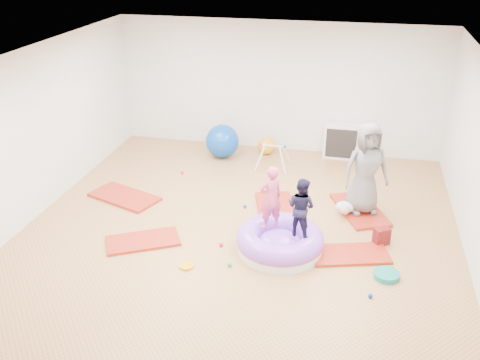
# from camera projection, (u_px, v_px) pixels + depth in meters

# --- Properties ---
(room) EXTENTS (7.01, 8.01, 2.81)m
(room) POSITION_uv_depth(u_px,v_px,m) (235.00, 158.00, 7.92)
(room) COLOR #A06238
(room) RESTS_ON ground
(gym_mat_front_left) EXTENTS (1.26, 1.04, 0.05)m
(gym_mat_front_left) POSITION_uv_depth(u_px,v_px,m) (143.00, 241.00, 8.42)
(gym_mat_front_left) COLOR #A82920
(gym_mat_front_left) RESTS_ON ground
(gym_mat_mid_left) EXTENTS (1.42, 1.05, 0.05)m
(gym_mat_mid_left) POSITION_uv_depth(u_px,v_px,m) (124.00, 197.00, 9.79)
(gym_mat_mid_left) COLOR #A82920
(gym_mat_mid_left) RESTS_ON ground
(gym_mat_center_back) EXTENTS (0.97, 1.40, 0.05)m
(gym_mat_center_back) POSITION_uv_depth(u_px,v_px,m) (276.00, 209.00, 9.36)
(gym_mat_center_back) COLOR #A82920
(gym_mat_center_back) RESTS_ON ground
(gym_mat_right) EXTENTS (1.26, 0.88, 0.05)m
(gym_mat_right) POSITION_uv_depth(u_px,v_px,m) (350.00, 254.00, 8.07)
(gym_mat_right) COLOR #A82920
(gym_mat_right) RESTS_ON ground
(gym_mat_rear_right) EXTENTS (1.12, 1.44, 0.05)m
(gym_mat_rear_right) POSITION_uv_depth(u_px,v_px,m) (360.00, 210.00, 9.34)
(gym_mat_rear_right) COLOR #A82920
(gym_mat_rear_right) RESTS_ON ground
(inflatable_cushion) EXTENTS (1.34, 1.34, 0.42)m
(inflatable_cushion) POSITION_uv_depth(u_px,v_px,m) (280.00, 241.00, 8.14)
(inflatable_cushion) COLOR white
(inflatable_cushion) RESTS_ON ground
(child_pink) EXTENTS (0.44, 0.42, 1.02)m
(child_pink) POSITION_uv_depth(u_px,v_px,m) (271.00, 195.00, 7.94)
(child_pink) COLOR #CA4470
(child_pink) RESTS_ON inflatable_cushion
(child_navy) EXTENTS (0.55, 0.51, 0.92)m
(child_navy) POSITION_uv_depth(u_px,v_px,m) (301.00, 204.00, 7.78)
(child_navy) COLOR black
(child_navy) RESTS_ON inflatable_cushion
(adult_caregiver) EXTENTS (0.91, 0.77, 1.59)m
(adult_caregiver) POSITION_uv_depth(u_px,v_px,m) (366.00, 169.00, 8.93)
(adult_caregiver) COLOR slate
(adult_caregiver) RESTS_ON gym_mat_rear_right
(infant) EXTENTS (0.34, 0.34, 0.20)m
(infant) POSITION_uv_depth(u_px,v_px,m) (345.00, 208.00, 9.14)
(infant) COLOR #AEC3F9
(infant) RESTS_ON gym_mat_rear_right
(ball_pit_balls) EXTENTS (4.09, 3.30, 0.07)m
(ball_pit_balls) POSITION_uv_depth(u_px,v_px,m) (276.00, 220.00, 8.99)
(ball_pit_balls) COLOR #0A40A5
(ball_pit_balls) RESTS_ON ground
(exercise_ball_blue) EXTENTS (0.72, 0.72, 0.72)m
(exercise_ball_blue) POSITION_uv_depth(u_px,v_px,m) (222.00, 141.00, 11.44)
(exercise_ball_blue) COLOR #0A40A5
(exercise_ball_blue) RESTS_ON ground
(exercise_ball_orange) EXTENTS (0.38, 0.38, 0.38)m
(exercise_ball_orange) POSITION_uv_depth(u_px,v_px,m) (266.00, 146.00, 11.65)
(exercise_ball_orange) COLOR orange
(exercise_ball_orange) RESTS_ON ground
(infant_play_gym) EXTENTS (0.66, 0.62, 0.50)m
(infant_play_gym) POSITION_uv_depth(u_px,v_px,m) (273.00, 153.00, 10.91)
(infant_play_gym) COLOR silver
(infant_play_gym) RESTS_ON ground
(cube_shelf) EXTENTS (0.74, 0.36, 0.74)m
(cube_shelf) POSITION_uv_depth(u_px,v_px,m) (341.00, 141.00, 11.42)
(cube_shelf) COLOR silver
(cube_shelf) RESTS_ON ground
(balance_disc) EXTENTS (0.36, 0.36, 0.08)m
(balance_disc) POSITION_uv_depth(u_px,v_px,m) (386.00, 275.00, 7.56)
(balance_disc) COLOR #137C74
(balance_disc) RESTS_ON ground
(backpack) EXTENTS (0.29, 0.26, 0.28)m
(backpack) POSITION_uv_depth(u_px,v_px,m) (382.00, 236.00, 8.32)
(backpack) COLOR #A40E12
(backpack) RESTS_ON ground
(yellow_toy) EXTENTS (0.22, 0.22, 0.03)m
(yellow_toy) POSITION_uv_depth(u_px,v_px,m) (187.00, 266.00, 7.81)
(yellow_toy) COLOR #E39800
(yellow_toy) RESTS_ON ground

